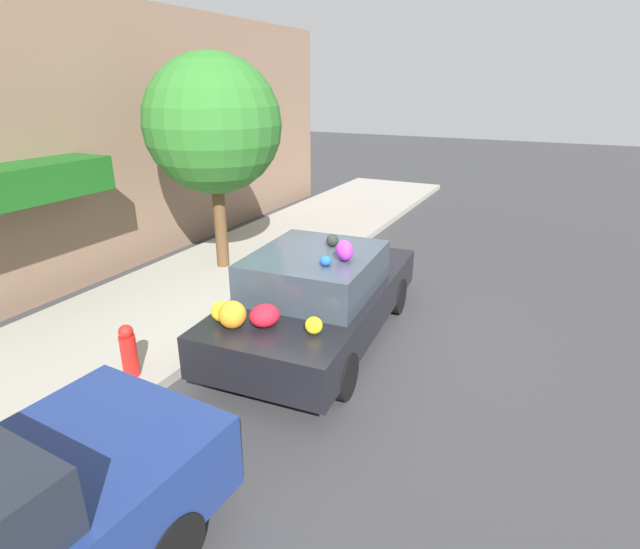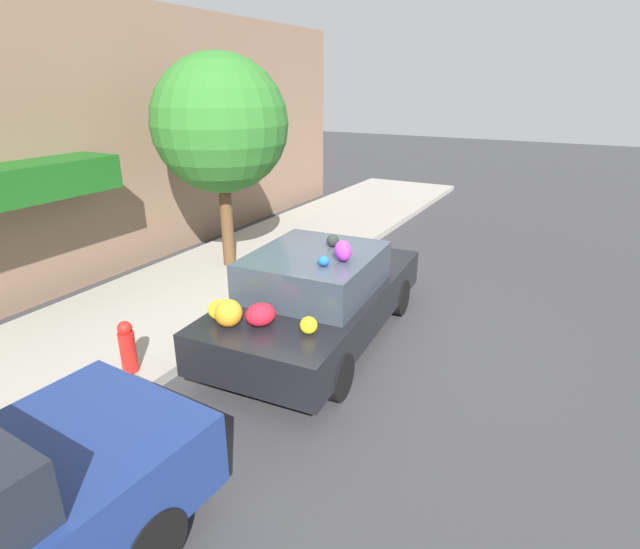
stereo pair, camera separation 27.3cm
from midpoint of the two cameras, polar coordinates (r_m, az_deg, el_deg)
ground_plane at (r=7.59m, az=0.82°, el=-7.14°), size 60.00×60.00×0.00m
sidewalk_curb at (r=9.02m, az=-14.51°, el=-2.60°), size 24.00×3.20×0.14m
building_facade at (r=9.98m, az=-25.87°, el=12.87°), size 18.00×1.20×5.07m
street_tree at (r=9.72m, az=-10.52°, el=16.49°), size 2.52×2.52×4.00m
fire_hydrant at (r=6.73m, az=-20.05°, el=-7.80°), size 0.20×0.20×0.70m
art_car at (r=7.22m, az=0.86°, el=-2.35°), size 4.32×2.14×1.67m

